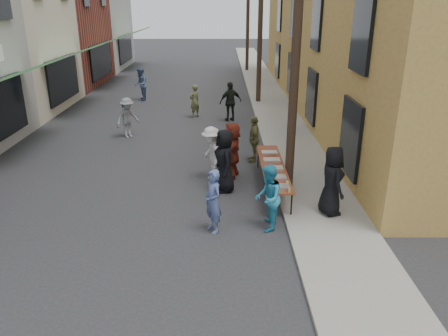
{
  "coord_description": "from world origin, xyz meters",
  "views": [
    {
      "loc": [
        2.29,
        -9.23,
        5.34
      ],
      "look_at": [
        2.33,
        1.33,
        1.3
      ],
      "focal_mm": 35.0,
      "sensor_mm": 36.0,
      "label": 1
    }
  ],
  "objects_px": {
    "serving_table": "(273,167)",
    "guest_front_a": "(225,161)",
    "utility_pole_far": "(248,13)",
    "utility_pole_mid": "(260,18)",
    "catering_tray_sausage": "(280,187)",
    "utility_pole_near": "(297,35)",
    "guest_front_c": "(268,198)",
    "server": "(332,181)"
  },
  "relations": [
    {
      "from": "serving_table",
      "to": "guest_front_c",
      "type": "relative_size",
      "value": 2.37
    },
    {
      "from": "utility_pole_mid",
      "to": "catering_tray_sausage",
      "type": "height_order",
      "value": "utility_pole_mid"
    },
    {
      "from": "catering_tray_sausage",
      "to": "utility_pole_near",
      "type": "bearing_deg",
      "value": 73.89
    },
    {
      "from": "utility_pole_mid",
      "to": "catering_tray_sausage",
      "type": "relative_size",
      "value": 18.0
    },
    {
      "from": "utility_pole_mid",
      "to": "serving_table",
      "type": "relative_size",
      "value": 2.25
    },
    {
      "from": "catering_tray_sausage",
      "to": "guest_front_a",
      "type": "xyz_separation_m",
      "value": [
        -1.45,
        1.58,
        0.16
      ]
    },
    {
      "from": "utility_pole_mid",
      "to": "serving_table",
      "type": "distance_m",
      "value": 12.67
    },
    {
      "from": "serving_table",
      "to": "guest_front_a",
      "type": "bearing_deg",
      "value": -177.09
    },
    {
      "from": "guest_front_a",
      "to": "utility_pole_mid",
      "type": "bearing_deg",
      "value": 155.72
    },
    {
      "from": "guest_front_a",
      "to": "guest_front_c",
      "type": "height_order",
      "value": "guest_front_a"
    },
    {
      "from": "utility_pole_mid",
      "to": "server",
      "type": "relative_size",
      "value": 4.88
    },
    {
      "from": "serving_table",
      "to": "server",
      "type": "relative_size",
      "value": 2.17
    },
    {
      "from": "utility_pole_mid",
      "to": "guest_front_a",
      "type": "height_order",
      "value": "utility_pole_mid"
    },
    {
      "from": "utility_pole_far",
      "to": "guest_front_c",
      "type": "bearing_deg",
      "value": -91.94
    },
    {
      "from": "utility_pole_far",
      "to": "guest_front_a",
      "type": "bearing_deg",
      "value": -94.61
    },
    {
      "from": "utility_pole_far",
      "to": "server",
      "type": "relative_size",
      "value": 4.88
    },
    {
      "from": "server",
      "to": "utility_pole_mid",
      "type": "bearing_deg",
      "value": -7.86
    },
    {
      "from": "utility_pole_near",
      "to": "utility_pole_far",
      "type": "height_order",
      "value": "same"
    },
    {
      "from": "utility_pole_near",
      "to": "catering_tray_sausage",
      "type": "height_order",
      "value": "utility_pole_near"
    },
    {
      "from": "utility_pole_mid",
      "to": "utility_pole_far",
      "type": "relative_size",
      "value": 1.0
    },
    {
      "from": "utility_pole_mid",
      "to": "serving_table",
      "type": "xyz_separation_m",
      "value": [
        -0.5,
        -12.08,
        -3.79
      ]
    },
    {
      "from": "utility_pole_far",
      "to": "server",
      "type": "bearing_deg",
      "value": -88.2
    },
    {
      "from": "utility_pole_mid",
      "to": "catering_tray_sausage",
      "type": "xyz_separation_m",
      "value": [
        -0.5,
        -13.73,
        -3.71
      ]
    },
    {
      "from": "utility_pole_far",
      "to": "catering_tray_sausage",
      "type": "relative_size",
      "value": 18.0
    },
    {
      "from": "serving_table",
      "to": "guest_front_a",
      "type": "xyz_separation_m",
      "value": [
        -1.45,
        -0.07,
        0.24
      ]
    },
    {
      "from": "catering_tray_sausage",
      "to": "guest_front_c",
      "type": "relative_size",
      "value": 0.3
    },
    {
      "from": "utility_pole_far",
      "to": "catering_tray_sausage",
      "type": "xyz_separation_m",
      "value": [
        -0.5,
        -25.73,
        -3.71
      ]
    },
    {
      "from": "guest_front_c",
      "to": "utility_pole_mid",
      "type": "bearing_deg",
      "value": -174.01
    },
    {
      "from": "serving_table",
      "to": "server",
      "type": "height_order",
      "value": "server"
    },
    {
      "from": "guest_front_a",
      "to": "guest_front_c",
      "type": "bearing_deg",
      "value": 8.66
    },
    {
      "from": "catering_tray_sausage",
      "to": "serving_table",
      "type": "bearing_deg",
      "value": 90.0
    },
    {
      "from": "utility_pole_far",
      "to": "serving_table",
      "type": "relative_size",
      "value": 2.25
    },
    {
      "from": "utility_pole_near",
      "to": "utility_pole_far",
      "type": "bearing_deg",
      "value": 90.0
    },
    {
      "from": "utility_pole_far",
      "to": "guest_front_c",
      "type": "height_order",
      "value": "utility_pole_far"
    },
    {
      "from": "catering_tray_sausage",
      "to": "guest_front_c",
      "type": "distance_m",
      "value": 0.9
    },
    {
      "from": "utility_pole_near",
      "to": "serving_table",
      "type": "relative_size",
      "value": 2.25
    },
    {
      "from": "guest_front_a",
      "to": "utility_pole_near",
      "type": "bearing_deg",
      "value": 79.38
    },
    {
      "from": "utility_pole_far",
      "to": "guest_front_a",
      "type": "distance_m",
      "value": 24.49
    },
    {
      "from": "guest_front_c",
      "to": "server",
      "type": "distance_m",
      "value": 1.84
    },
    {
      "from": "guest_front_a",
      "to": "guest_front_c",
      "type": "relative_size",
      "value": 1.13
    },
    {
      "from": "utility_pole_mid",
      "to": "server",
      "type": "xyz_separation_m",
      "value": [
        0.81,
        -13.87,
        -3.48
      ]
    },
    {
      "from": "utility_pole_near",
      "to": "guest_front_c",
      "type": "height_order",
      "value": "utility_pole_near"
    }
  ]
}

